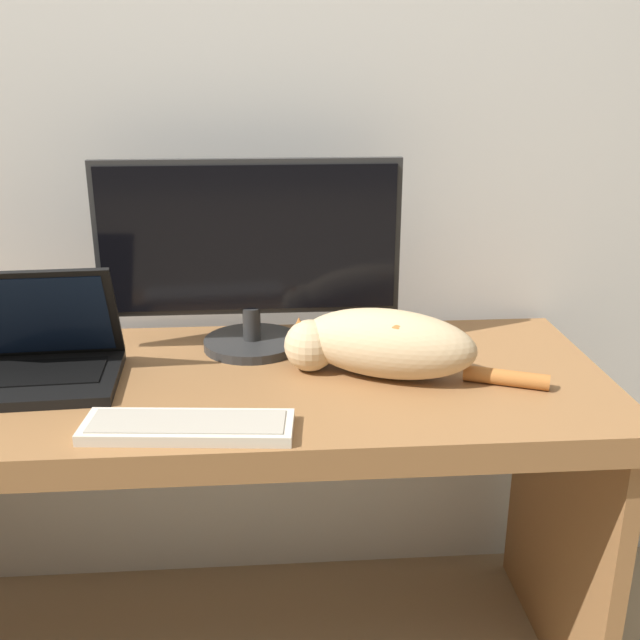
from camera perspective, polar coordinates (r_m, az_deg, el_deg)
wall_back at (r=1.79m, az=-9.28°, el=17.86°), size 6.40×0.06×2.60m
desk at (r=1.61m, az=-8.95°, el=-8.98°), size 1.68×0.63×0.72m
monitor at (r=1.63m, az=-5.40°, el=5.05°), size 0.66×0.22×0.42m
laptop at (r=1.60m, az=-21.19°, el=-2.83°), size 0.36×0.26×0.23m
external_keyboard at (r=1.33m, az=-10.14°, el=-8.01°), size 0.37×0.14×0.02m
cat at (r=1.52m, az=4.60°, el=-1.72°), size 0.52×0.27×0.14m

